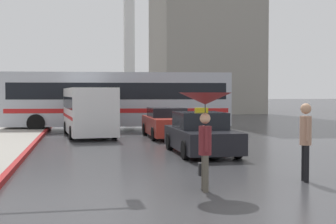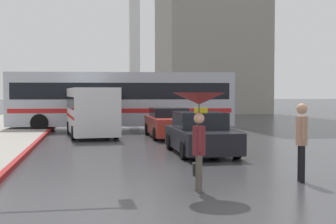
{
  "view_description": "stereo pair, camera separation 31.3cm",
  "coord_description": "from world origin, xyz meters",
  "px_view_note": "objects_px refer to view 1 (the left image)",
  "views": [
    {
      "loc": [
        -2.71,
        -7.37,
        2.08
      ],
      "look_at": [
        0.42,
        9.14,
        1.4
      ],
      "focal_mm": 50.0,
      "sensor_mm": 36.0,
      "label": 1
    },
    {
      "loc": [
        -2.4,
        -7.42,
        2.08
      ],
      "look_at": [
        0.42,
        9.14,
        1.4
      ],
      "focal_mm": 50.0,
      "sensor_mm": 36.0,
      "label": 2
    }
  ],
  "objects_px": {
    "taxi": "(201,135)",
    "pedestrian_man": "(306,135)",
    "traffic_light": "(40,9)",
    "ambulance_van": "(89,109)",
    "pedestrian_with_umbrella": "(205,109)",
    "city_bus": "(118,98)",
    "sedan_red": "(167,123)"
  },
  "relations": [
    {
      "from": "taxi",
      "to": "pedestrian_man",
      "type": "bearing_deg",
      "value": 101.48
    },
    {
      "from": "city_bus",
      "to": "traffic_light",
      "type": "height_order",
      "value": "traffic_light"
    },
    {
      "from": "taxi",
      "to": "city_bus",
      "type": "bearing_deg",
      "value": -80.03
    },
    {
      "from": "ambulance_van",
      "to": "pedestrian_man",
      "type": "relative_size",
      "value": 3.15
    },
    {
      "from": "city_bus",
      "to": "pedestrian_with_umbrella",
      "type": "height_order",
      "value": "city_bus"
    },
    {
      "from": "ambulance_van",
      "to": "traffic_light",
      "type": "xyz_separation_m",
      "value": [
        -1.39,
        -10.52,
        2.93
      ]
    },
    {
      "from": "taxi",
      "to": "traffic_light",
      "type": "distance_m",
      "value": 7.0
    },
    {
      "from": "sedan_red",
      "to": "traffic_light",
      "type": "distance_m",
      "value": 11.11
    },
    {
      "from": "traffic_light",
      "to": "pedestrian_man",
      "type": "bearing_deg",
      "value": -19.39
    },
    {
      "from": "taxi",
      "to": "pedestrian_with_umbrella",
      "type": "relative_size",
      "value": 2.04
    },
    {
      "from": "pedestrian_man",
      "to": "traffic_light",
      "type": "height_order",
      "value": "traffic_light"
    },
    {
      "from": "pedestrian_with_umbrella",
      "to": "traffic_light",
      "type": "bearing_deg",
      "value": 58.38
    },
    {
      "from": "sedan_red",
      "to": "city_bus",
      "type": "bearing_deg",
      "value": -69.54
    },
    {
      "from": "sedan_red",
      "to": "pedestrian_man",
      "type": "height_order",
      "value": "pedestrian_man"
    },
    {
      "from": "sedan_red",
      "to": "ambulance_van",
      "type": "relative_size",
      "value": 0.79
    },
    {
      "from": "taxi",
      "to": "pedestrian_man",
      "type": "relative_size",
      "value": 2.32
    },
    {
      "from": "city_bus",
      "to": "traffic_light",
      "type": "distance_m",
      "value": 14.81
    },
    {
      "from": "city_bus",
      "to": "pedestrian_with_umbrella",
      "type": "relative_size",
      "value": 6.06
    },
    {
      "from": "ambulance_van",
      "to": "pedestrian_man",
      "type": "distance_m",
      "value": 13.57
    },
    {
      "from": "taxi",
      "to": "pedestrian_man",
      "type": "distance_m",
      "value": 5.56
    },
    {
      "from": "taxi",
      "to": "city_bus",
      "type": "relative_size",
      "value": 0.34
    },
    {
      "from": "pedestrian_man",
      "to": "traffic_light",
      "type": "relative_size",
      "value": 0.3
    },
    {
      "from": "taxi",
      "to": "sedan_red",
      "type": "height_order",
      "value": "taxi"
    },
    {
      "from": "taxi",
      "to": "pedestrian_with_umbrella",
      "type": "distance_m",
      "value": 6.31
    },
    {
      "from": "pedestrian_man",
      "to": "traffic_light",
      "type": "distance_m",
      "value": 7.25
    },
    {
      "from": "sedan_red",
      "to": "city_bus",
      "type": "distance_m",
      "value": 5.47
    },
    {
      "from": "pedestrian_man",
      "to": "pedestrian_with_umbrella",
      "type": "bearing_deg",
      "value": -65.13
    },
    {
      "from": "taxi",
      "to": "ambulance_van",
      "type": "relative_size",
      "value": 0.73
    },
    {
      "from": "sedan_red",
      "to": "ambulance_van",
      "type": "height_order",
      "value": "ambulance_van"
    },
    {
      "from": "city_bus",
      "to": "taxi",
      "type": "bearing_deg",
      "value": -164.89
    },
    {
      "from": "city_bus",
      "to": "pedestrian_with_umbrella",
      "type": "distance_m",
      "value": 17.05
    },
    {
      "from": "taxi",
      "to": "ambulance_van",
      "type": "bearing_deg",
      "value": -63.17
    }
  ]
}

